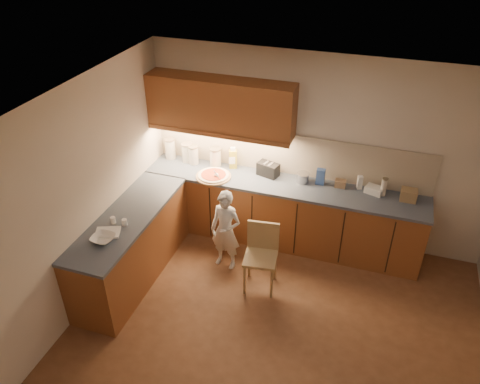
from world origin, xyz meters
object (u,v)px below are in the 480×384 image
(pizza_on_board, at_px, (214,176))
(wooden_chair, at_px, (261,251))
(toaster, at_px, (268,169))
(oil_jug, at_px, (233,159))
(child, at_px, (226,230))

(pizza_on_board, bearing_deg, wooden_chair, -41.17)
(pizza_on_board, height_order, toaster, pizza_on_board)
(pizza_on_board, xyz_separation_m, wooden_chair, (0.92, -0.80, -0.44))
(pizza_on_board, xyz_separation_m, toaster, (0.68, 0.28, 0.07))
(wooden_chair, distance_m, toaster, 1.22)
(wooden_chair, bearing_deg, toaster, 94.76)
(oil_jug, bearing_deg, wooden_chair, -56.31)
(pizza_on_board, height_order, wooden_chair, pizza_on_board)
(oil_jug, distance_m, toaster, 0.52)
(pizza_on_board, bearing_deg, oil_jug, 63.18)
(child, relative_size, toaster, 3.49)
(child, distance_m, wooden_chair, 0.56)
(pizza_on_board, distance_m, wooden_chair, 1.29)
(wooden_chair, relative_size, toaster, 2.71)
(wooden_chair, xyz_separation_m, oil_jug, (-0.75, 1.13, 0.57))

